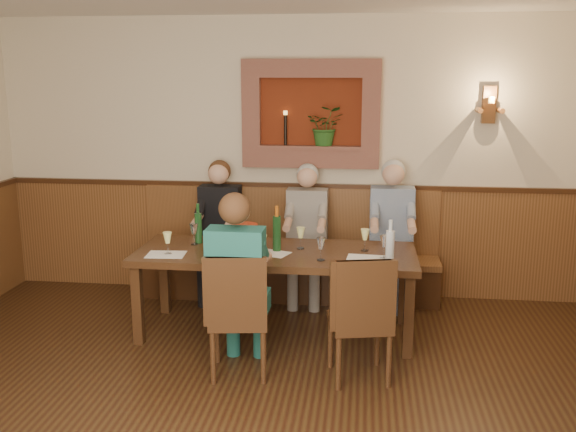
# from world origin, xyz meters

# --- Properties ---
(room_shell) EXTENTS (6.04, 6.04, 2.82)m
(room_shell) POSITION_xyz_m (0.00, 0.00, 1.89)
(room_shell) COLOR beige
(room_shell) RESTS_ON ground
(wainscoting) EXTENTS (6.02, 6.02, 1.15)m
(wainscoting) POSITION_xyz_m (0.00, -0.00, 0.59)
(wainscoting) COLOR #583519
(wainscoting) RESTS_ON ground
(wall_niche) EXTENTS (1.36, 0.30, 1.06)m
(wall_niche) POSITION_xyz_m (0.24, 2.94, 1.81)
(wall_niche) COLOR #63210E
(wall_niche) RESTS_ON ground
(wall_sconce) EXTENTS (0.25, 0.20, 0.35)m
(wall_sconce) POSITION_xyz_m (1.90, 2.93, 1.94)
(wall_sconce) COLOR #583519
(wall_sconce) RESTS_ON ground
(dining_table) EXTENTS (2.40, 0.90, 0.75)m
(dining_table) POSITION_xyz_m (0.00, 1.85, 0.68)
(dining_table) COLOR black
(dining_table) RESTS_ON ground
(bench) EXTENTS (3.00, 0.45, 1.11)m
(bench) POSITION_xyz_m (0.00, 2.79, 0.33)
(bench) COLOR #381E0F
(bench) RESTS_ON ground
(chair_near_left) EXTENTS (0.49, 0.49, 0.98)m
(chair_near_left) POSITION_xyz_m (-0.17, 1.04, 0.28)
(chair_near_left) COLOR black
(chair_near_left) RESTS_ON ground
(chair_near_right) EXTENTS (0.51, 0.51, 0.98)m
(chair_near_right) POSITION_xyz_m (0.74, 1.06, 0.28)
(chair_near_right) COLOR black
(chair_near_right) RESTS_ON ground
(person_bench_left) EXTENTS (0.41, 0.50, 1.40)m
(person_bench_left) POSITION_xyz_m (-0.69, 2.69, 0.58)
(person_bench_left) COLOR black
(person_bench_left) RESTS_ON ground
(person_bench_mid) EXTENTS (0.40, 0.49, 1.38)m
(person_bench_mid) POSITION_xyz_m (0.19, 2.69, 0.57)
(person_bench_mid) COLOR #615B59
(person_bench_mid) RESTS_ON ground
(person_bench_right) EXTENTS (0.42, 0.52, 1.43)m
(person_bench_right) POSITION_xyz_m (1.02, 2.69, 0.59)
(person_bench_right) COLOR navy
(person_bench_right) RESTS_ON ground
(person_chair_front) EXTENTS (0.42, 0.51, 1.42)m
(person_chair_front) POSITION_xyz_m (-0.17, 1.07, 0.59)
(person_chair_front) COLOR #194F59
(person_chair_front) RESTS_ON ground
(spittoon_bucket) EXTENTS (0.23, 0.23, 0.24)m
(spittoon_bucket) POSITION_xyz_m (-0.25, 1.78, 0.87)
(spittoon_bucket) COLOR #B5280B
(spittoon_bucket) RESTS_ON dining_table
(wine_bottle_green_a) EXTENTS (0.08, 0.08, 0.39)m
(wine_bottle_green_a) POSITION_xyz_m (0.01, 1.86, 0.91)
(wine_bottle_green_a) COLOR #19471E
(wine_bottle_green_a) RESTS_ON dining_table
(wine_bottle_green_b) EXTENTS (0.08, 0.08, 0.36)m
(wine_bottle_green_b) POSITION_xyz_m (-0.73, 2.04, 0.90)
(wine_bottle_green_b) COLOR #19471E
(wine_bottle_green_b) RESTS_ON dining_table
(water_bottle) EXTENTS (0.09, 0.09, 0.37)m
(water_bottle) POSITION_xyz_m (0.96, 1.55, 0.90)
(water_bottle) COLOR silver
(water_bottle) RESTS_ON dining_table
(tasting_sheet_a) EXTENTS (0.34, 0.25, 0.00)m
(tasting_sheet_a) POSITION_xyz_m (-0.90, 1.63, 0.75)
(tasting_sheet_a) COLOR white
(tasting_sheet_a) RESTS_ON dining_table
(tasting_sheet_b) EXTENTS (0.34, 0.29, 0.00)m
(tasting_sheet_b) POSITION_xyz_m (-0.02, 1.77, 0.75)
(tasting_sheet_b) COLOR white
(tasting_sheet_b) RESTS_ON dining_table
(tasting_sheet_c) EXTENTS (0.33, 0.25, 0.00)m
(tasting_sheet_c) POSITION_xyz_m (0.77, 1.71, 0.75)
(tasting_sheet_c) COLOR white
(tasting_sheet_c) RESTS_ON dining_table
(tasting_sheet_d) EXTENTS (0.31, 0.27, 0.00)m
(tasting_sheet_d) POSITION_xyz_m (-0.42, 1.57, 0.75)
(tasting_sheet_d) COLOR white
(tasting_sheet_d) RESTS_ON dining_table
(wine_glass_0) EXTENTS (0.08, 0.08, 0.19)m
(wine_glass_0) POSITION_xyz_m (0.20, 1.95, 0.85)
(wine_glass_0) COLOR #F7FC96
(wine_glass_0) RESTS_ON dining_table
(wine_glass_1) EXTENTS (0.08, 0.08, 0.19)m
(wine_glass_1) POSITION_xyz_m (-0.08, 1.65, 0.85)
(wine_glass_1) COLOR #F7FC96
(wine_glass_1) RESTS_ON dining_table
(wine_glass_2) EXTENTS (0.08, 0.08, 0.19)m
(wine_glass_2) POSITION_xyz_m (0.76, 1.95, 0.85)
(wine_glass_2) COLOR #F7FC96
(wine_glass_2) RESTS_ON dining_table
(wine_glass_3) EXTENTS (0.08, 0.08, 0.19)m
(wine_glass_3) POSITION_xyz_m (0.92, 1.74, 0.85)
(wine_glass_3) COLOR white
(wine_glass_3) RESTS_ON dining_table
(wine_glass_4) EXTENTS (0.08, 0.08, 0.19)m
(wine_glass_4) POSITION_xyz_m (-0.75, 1.98, 0.85)
(wine_glass_4) COLOR white
(wine_glass_4) RESTS_ON dining_table
(wine_glass_5) EXTENTS (0.08, 0.08, 0.19)m
(wine_glass_5) POSITION_xyz_m (-0.27, 1.93, 0.85)
(wine_glass_5) COLOR white
(wine_glass_5) RESTS_ON dining_table
(wine_glass_6) EXTENTS (0.08, 0.08, 0.19)m
(wine_glass_6) POSITION_xyz_m (-0.89, 1.65, 0.85)
(wine_glass_6) COLOR #F7FC96
(wine_glass_6) RESTS_ON dining_table
(wine_glass_7) EXTENTS (0.08, 0.08, 0.19)m
(wine_glass_7) POSITION_xyz_m (-0.54, 1.67, 0.85)
(wine_glass_7) COLOR #F7FC96
(wine_glass_7) RESTS_ON dining_table
(wine_glass_8) EXTENTS (0.08, 0.08, 0.19)m
(wine_glass_8) POSITION_xyz_m (0.40, 1.61, 0.85)
(wine_glass_8) COLOR white
(wine_glass_8) RESTS_ON dining_table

